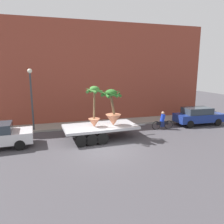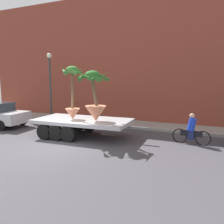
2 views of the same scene
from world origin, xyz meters
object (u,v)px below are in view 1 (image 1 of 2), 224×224
(potted_palm_rear, at_px, (94,108))
(cyclist, at_px, (163,121))
(flatbed_trailer, at_px, (97,129))
(potted_palm_middle, at_px, (113,110))
(parked_car, at_px, (198,116))
(street_lamp, at_px, (31,92))

(potted_palm_rear, distance_m, cyclist, 6.36)
(flatbed_trailer, relative_size, cyclist, 3.39)
(potted_palm_middle, relative_size, cyclist, 1.41)
(flatbed_trailer, bearing_deg, cyclist, 9.86)
(flatbed_trailer, bearing_deg, parked_car, 8.75)
(flatbed_trailer, relative_size, potted_palm_middle, 2.40)
(potted_palm_middle, xyz_separation_m, parked_car, (8.53, 1.66, -1.30))
(flatbed_trailer, bearing_deg, potted_palm_rear, -137.86)
(potted_palm_rear, bearing_deg, flatbed_trailer, 42.14)
(potted_palm_rear, xyz_separation_m, parked_car, (9.86, 1.70, -1.50))
(cyclist, bearing_deg, parked_car, 7.06)
(potted_palm_rear, bearing_deg, cyclist, 11.49)
(potted_palm_rear, bearing_deg, street_lamp, 140.86)
(potted_palm_middle, distance_m, cyclist, 5.05)
(flatbed_trailer, distance_m, potted_palm_middle, 1.75)
(potted_palm_middle, height_order, parked_car, potted_palm_middle)
(flatbed_trailer, xyz_separation_m, potted_palm_middle, (1.08, -0.19, 1.36))
(flatbed_trailer, height_order, cyclist, cyclist)
(potted_palm_rear, xyz_separation_m, potted_palm_middle, (1.33, 0.03, -0.20))
(parked_car, bearing_deg, potted_palm_rear, -170.22)
(potted_palm_rear, bearing_deg, parked_car, 9.78)
(cyclist, height_order, street_lamp, street_lamp)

